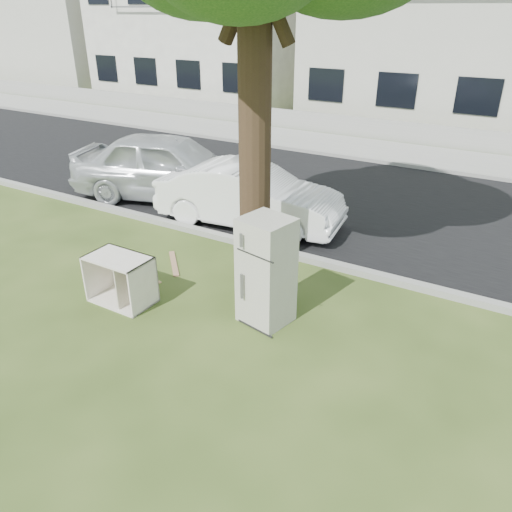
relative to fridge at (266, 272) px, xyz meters
The scene contains 16 objects.
ground 1.11m from the fridge, 150.53° to the right, with size 120.00×120.00×0.00m, color #324518.
road 5.73m from the fridge, 96.49° to the left, with size 120.00×7.00×0.01m, color black.
kerb_near 2.33m from the fridge, 107.08° to the left, with size 120.00×0.18×0.12m, color gray.
kerb_far 9.25m from the fridge, 93.99° to the left, with size 120.00×0.18×0.12m, color gray.
sidewalk 10.69m from the fridge, 93.45° to the left, with size 120.00×2.80×0.01m, color gray.
low_wall 12.26m from the fridge, 93.00° to the left, with size 120.00×0.15×0.70m, color gray.
townhouse_left 21.47m from the fridge, 126.41° to the left, with size 10.20×8.16×7.04m.
townhouse_center 17.39m from the fridge, 92.14° to the left, with size 11.22×8.16×7.44m.
filler_left 32.04m from the fridge, 146.49° to the left, with size 16.00×9.00×6.40m, color beige.
fridge is the anchor object (origin of this frame).
cabinet 2.40m from the fridge, 162.69° to the right, with size 1.01×0.63×0.79m, color white.
plank_a 2.94m from the fridge, behind, with size 1.24×0.10×0.02m, color #AE7B54.
plank_b 2.61m from the fridge, 162.82° to the left, with size 1.00×0.10×0.02m, color #A17454.
plank_c 2.40m from the fridge, behind, with size 0.71×0.08×0.02m, color tan.
car_center 3.74m from the fridge, 124.93° to the left, with size 1.40×4.01×1.32m, color white.
car_left 5.88m from the fridge, 142.98° to the left, with size 1.90×4.71×1.61m, color silver.
Camera 1 is at (3.74, -5.21, 4.25)m, focal length 35.00 mm.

